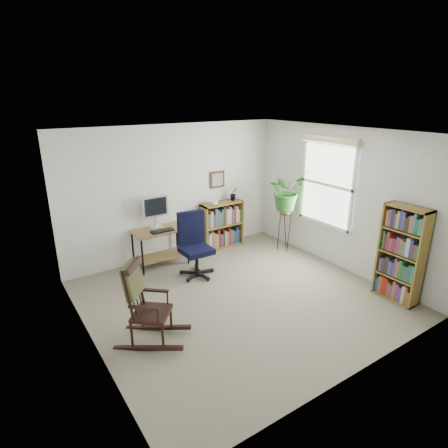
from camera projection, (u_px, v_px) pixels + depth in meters
floor at (239, 298)px, 5.57m from camera, size 4.20×4.00×0.00m
ceiling at (241, 133)px, 4.79m from camera, size 4.20×4.00×0.00m
wall_back at (175, 192)px, 6.75m from camera, size 4.20×0.00×2.40m
wall_front at (362, 277)px, 3.61m from camera, size 4.20×0.00×2.40m
wall_left at (84, 256)px, 4.08m from camera, size 0.00×4.00×2.40m
wall_right at (341, 199)px, 6.28m from camera, size 0.00×4.00×2.40m
window at (327, 185)px, 6.43m from camera, size 0.12×1.20×1.50m
desk at (161, 247)px, 6.56m from camera, size 0.92×0.51×0.67m
monitor at (155, 212)px, 6.47m from camera, size 0.46×0.16×0.56m
keyboard at (163, 231)px, 6.35m from camera, size 0.40×0.15×0.02m
office_chair at (196, 245)px, 6.09m from camera, size 0.66×0.66×1.08m
rocking_chair at (151, 303)px, 4.45m from camera, size 1.04×1.00×1.05m
low_bookshelf at (222, 225)px, 7.33m from camera, size 0.86×0.29×0.90m
tall_bookshelf at (401, 254)px, 5.33m from camera, size 0.27×0.62×1.42m
plant_stand at (284, 229)px, 7.17m from camera, size 0.28×0.28×0.87m
spider_plant at (288, 172)px, 6.81m from camera, size 1.69×1.88×1.46m
potted_plant_small at (233, 198)px, 7.32m from camera, size 0.13×0.24×0.11m
framed_picture at (217, 180)px, 7.16m from camera, size 0.32×0.04×0.32m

